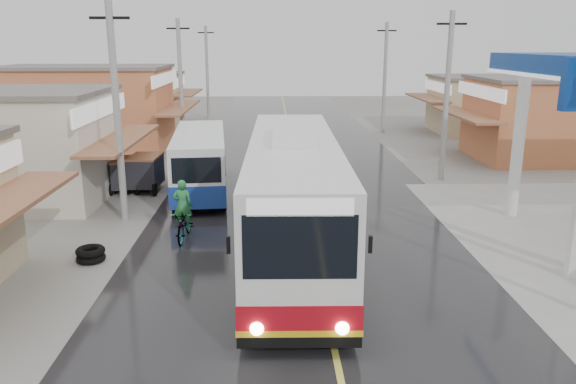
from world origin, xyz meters
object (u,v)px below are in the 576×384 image
coach_bus (293,196)px  tricycle_near (145,171)px  tricycle_far (124,173)px  second_bus (200,161)px  tyre_stack (91,254)px  cyclist (184,220)px

coach_bus → tricycle_near: bearing=129.4°
coach_bus → tricycle_far: size_ratio=6.23×
second_bus → tyre_stack: second_bus is taller
second_bus → tyre_stack: bearing=-111.5°
second_bus → coach_bus: bearing=-68.8°
coach_bus → tricycle_far: coach_bus is taller
coach_bus → tricycle_far: (-7.36, 8.02, -1.06)m
tricycle_far → tyre_stack: (1.08, -8.52, -0.63)m
tyre_stack → cyclist: bearing=36.2°
second_bus → cyclist: bearing=-93.4°
cyclist → second_bus: bearing=94.8°
second_bus → tricycle_near: 2.60m
cyclist → tyre_stack: 3.28m
second_bus → tyre_stack: size_ratio=9.25×
cyclist → tricycle_far: cyclist is taller
cyclist → tyre_stack: bearing=-140.8°
second_bus → tricycle_near: size_ratio=3.76×
second_bus → tyre_stack: (-2.41, -8.29, -1.22)m
coach_bus → tricycle_near: size_ratio=5.82×
cyclist → tricycle_near: (-2.73, 6.65, 0.23)m
cyclist → tyre_stack: (-2.62, -1.92, -0.48)m
cyclist → tricycle_far: (-3.70, 6.60, 0.15)m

